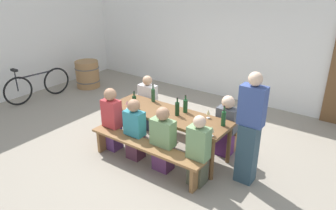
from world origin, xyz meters
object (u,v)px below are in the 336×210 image
(wine_bottle_0, at_px, (134,101))
(seated_guest_near_3, at_px, (198,152))
(seated_guest_near_0, at_px, (112,120))
(seated_guest_far_0, at_px, (148,104))
(wine_glass_2, at_px, (212,129))
(wine_bottle_4, at_px, (224,118))
(tasting_table, at_px, (168,117))
(standing_host, at_px, (250,131))
(wine_bottle_2, at_px, (177,109))
(wine_glass_1, at_px, (208,112))
(wine_barrel, at_px, (88,74))
(wine_bottle_3, at_px, (185,106))
(seated_guest_near_1, at_px, (135,130))
(seated_guest_far_1, at_px, (226,127))
(seated_guest_near_2, at_px, (163,141))
(bench_far, at_px, (188,120))
(parked_bicycle_0, at_px, (38,85))
(wine_bottle_1, at_px, (153,95))
(bench_near, at_px, (144,149))
(wine_glass_0, at_px, (127,103))

(wine_bottle_0, height_order, seated_guest_near_3, seated_guest_near_3)
(seated_guest_near_0, height_order, seated_guest_far_0, seated_guest_near_0)
(wine_glass_2, bearing_deg, wine_bottle_4, 92.28)
(tasting_table, bearing_deg, standing_host, -0.14)
(tasting_table, bearing_deg, wine_bottle_2, 5.28)
(wine_bottle_4, xyz_separation_m, wine_glass_1, (-0.33, 0.11, -0.02))
(wine_barrel, bearing_deg, wine_bottle_3, -17.66)
(seated_guest_near_1, xyz_separation_m, seated_guest_far_1, (1.20, 1.00, 0.01))
(tasting_table, bearing_deg, wine_barrel, 158.68)
(wine_bottle_2, bearing_deg, seated_guest_near_2, -80.85)
(standing_host, bearing_deg, wine_bottle_0, 3.79)
(wine_bottle_0, height_order, wine_bottle_3, wine_bottle_3)
(seated_guest_near_1, height_order, seated_guest_near_3, seated_guest_near_3)
(wine_bottle_2, relative_size, wine_glass_1, 2.14)
(wine_bottle_3, bearing_deg, wine_bottle_4, -6.24)
(wine_bottle_4, bearing_deg, bench_far, 151.74)
(seated_guest_near_2, bearing_deg, standing_host, -67.56)
(wine_glass_1, height_order, parked_bicycle_0, wine_glass_1)
(wine_bottle_2, relative_size, parked_bicycle_0, 0.19)
(wine_bottle_1, relative_size, seated_guest_near_1, 0.31)
(standing_host, bearing_deg, wine_bottle_3, -9.54)
(wine_bottle_1, distance_m, wine_bottle_4, 1.52)
(tasting_table, relative_size, wine_bottle_1, 6.56)
(wine_bottle_0, xyz_separation_m, wine_bottle_2, (0.81, 0.16, 0.01))
(wine_glass_1, bearing_deg, tasting_table, -160.82)
(bench_near, relative_size, seated_guest_near_1, 1.96)
(seated_guest_far_0, relative_size, parked_bicycle_0, 0.66)
(seated_guest_near_1, bearing_deg, wine_bottle_4, -64.60)
(wine_bottle_1, height_order, seated_guest_far_1, seated_guest_far_1)
(tasting_table, relative_size, standing_host, 1.28)
(tasting_table, distance_m, wine_bottle_4, 1.01)
(bench_near, bearing_deg, wine_bottle_4, 38.18)
(tasting_table, distance_m, seated_guest_near_0, 1.00)
(seated_guest_near_0, relative_size, wine_barrel, 1.59)
(seated_guest_near_2, bearing_deg, seated_guest_near_0, 90.00)
(wine_bottle_4, bearing_deg, wine_barrel, 164.08)
(wine_bottle_0, bearing_deg, wine_glass_0, -117.36)
(bench_near, xyz_separation_m, bench_far, (0.00, 1.30, 0.00))
(wine_glass_2, height_order, seated_guest_near_1, seated_guest_near_1)
(wine_glass_2, bearing_deg, bench_far, 136.88)
(wine_glass_0, relative_size, seated_guest_near_0, 0.13)
(wine_glass_1, bearing_deg, wine_bottle_0, -163.98)
(wine_bottle_0, bearing_deg, parked_bicycle_0, 175.48)
(wine_bottle_1, xyz_separation_m, seated_guest_far_0, (-0.32, 0.23, -0.34))
(seated_guest_near_2, bearing_deg, bench_near, 119.80)
(wine_bottle_2, height_order, parked_bicycle_0, wine_bottle_2)
(wine_bottle_3, xyz_separation_m, seated_guest_near_3, (0.69, -0.71, -0.33))
(bench_far, height_order, wine_glass_1, wine_glass_1)
(bench_near, height_order, wine_bottle_0, wine_bottle_0)
(wine_bottle_3, xyz_separation_m, seated_guest_near_2, (0.04, -0.71, -0.35))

